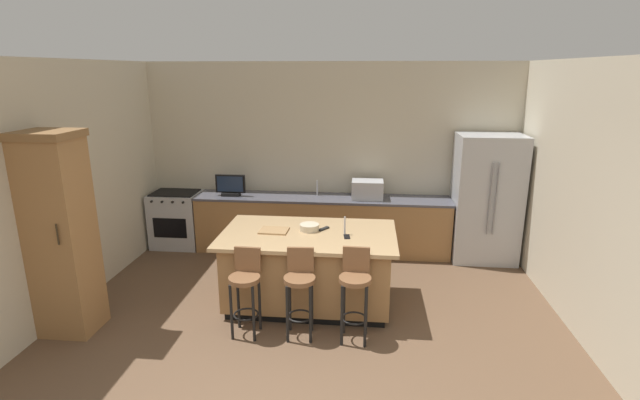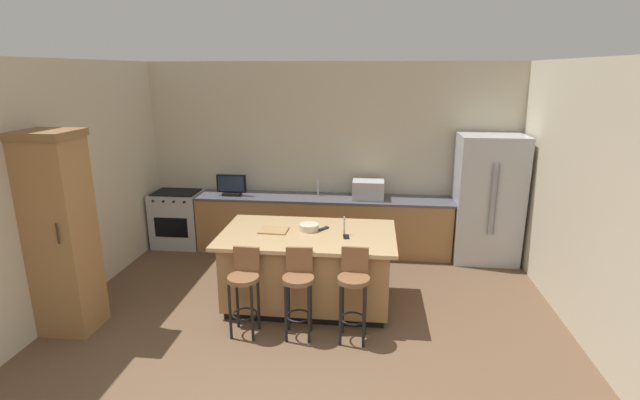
# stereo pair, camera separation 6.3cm
# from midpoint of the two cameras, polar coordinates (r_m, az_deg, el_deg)

# --- Properties ---
(wall_back) EXTENTS (6.36, 0.12, 2.95)m
(wall_back) POSITION_cam_midpoint_polar(r_m,az_deg,el_deg) (7.61, 1.54, 5.30)
(wall_back) COLOR beige
(wall_back) RESTS_ON ground_plane
(wall_left) EXTENTS (0.12, 4.80, 2.95)m
(wall_left) POSITION_cam_midpoint_polar(r_m,az_deg,el_deg) (6.52, -27.45, 1.81)
(wall_left) COLOR beige
(wall_left) RESTS_ON ground_plane
(wall_right) EXTENTS (0.12, 4.80, 2.95)m
(wall_right) POSITION_cam_midpoint_polar(r_m,az_deg,el_deg) (5.92, 29.60, 0.27)
(wall_right) COLOR beige
(wall_right) RESTS_ON ground_plane
(counter_back) EXTENTS (4.00, 0.62, 0.90)m
(counter_back) POSITION_cam_midpoint_polar(r_m,az_deg,el_deg) (7.50, 0.57, -2.95)
(counter_back) COLOR #9E7042
(counter_back) RESTS_ON ground_plane
(kitchen_island) EXTENTS (2.10, 1.26, 0.93)m
(kitchen_island) POSITION_cam_midpoint_polar(r_m,az_deg,el_deg) (5.84, -1.14, -8.22)
(kitchen_island) COLOR black
(kitchen_island) RESTS_ON ground_plane
(refrigerator) EXTENTS (0.95, 0.76, 1.92)m
(refrigerator) POSITION_cam_midpoint_polar(r_m,az_deg,el_deg) (7.48, 19.84, 0.13)
(refrigerator) COLOR #B7BABF
(refrigerator) RESTS_ON ground_plane
(range_oven) EXTENTS (0.77, 0.63, 0.92)m
(range_oven) POSITION_cam_midpoint_polar(r_m,az_deg,el_deg) (8.09, -16.58, -2.18)
(range_oven) COLOR #B7BABF
(range_oven) RESTS_ON ground_plane
(cabinet_tower) EXTENTS (0.65, 0.55, 2.24)m
(cabinet_tower) POSITION_cam_midpoint_polar(r_m,az_deg,el_deg) (5.77, -28.83, -3.26)
(cabinet_tower) COLOR #9E7042
(cabinet_tower) RESTS_ON ground_plane
(microwave) EXTENTS (0.48, 0.36, 0.28)m
(microwave) POSITION_cam_midpoint_polar(r_m,az_deg,el_deg) (7.30, 6.11, 1.27)
(microwave) COLOR #B7BABF
(microwave) RESTS_ON counter_back
(tv_monitor) EXTENTS (0.47, 0.16, 0.34)m
(tv_monitor) POSITION_cam_midpoint_polar(r_m,az_deg,el_deg) (7.57, -10.45, 1.69)
(tv_monitor) COLOR black
(tv_monitor) RESTS_ON counter_back
(sink_faucet_back) EXTENTS (0.02, 0.02, 0.24)m
(sink_faucet_back) POSITION_cam_midpoint_polar(r_m,az_deg,el_deg) (7.45, 0.01, 1.46)
(sink_faucet_back) COLOR #B2B2B7
(sink_faucet_back) RESTS_ON counter_back
(sink_faucet_island) EXTENTS (0.02, 0.02, 0.22)m
(sink_faucet_island) POSITION_cam_midpoint_polar(r_m,az_deg,el_deg) (5.60, 3.27, -3.11)
(sink_faucet_island) COLOR #B2B2B7
(sink_faucet_island) RESTS_ON kitchen_island
(bar_stool_left) EXTENTS (0.34, 0.34, 0.97)m
(bar_stool_left) POSITION_cam_midpoint_polar(r_m,az_deg,el_deg) (5.24, -8.80, -10.06)
(bar_stool_left) COLOR brown
(bar_stool_left) RESTS_ON ground_plane
(bar_stool_center) EXTENTS (0.34, 0.35, 0.98)m
(bar_stool_center) POSITION_cam_midpoint_polar(r_m,az_deg,el_deg) (5.13, -2.26, -10.31)
(bar_stool_center) COLOR brown
(bar_stool_center) RESTS_ON ground_plane
(bar_stool_right) EXTENTS (0.34, 0.34, 1.02)m
(bar_stool_right) POSITION_cam_midpoint_polar(r_m,az_deg,el_deg) (5.07, 4.47, -10.42)
(bar_stool_right) COLOR brown
(bar_stool_right) RESTS_ON ground_plane
(fruit_bowl) EXTENTS (0.24, 0.24, 0.08)m
(fruit_bowl) POSITION_cam_midpoint_polar(r_m,az_deg,el_deg) (5.75, -1.04, -3.32)
(fruit_bowl) COLOR beige
(fruit_bowl) RESTS_ON kitchen_island
(cell_phone) EXTENTS (0.09, 0.16, 0.01)m
(cell_phone) POSITION_cam_midpoint_polar(r_m,az_deg,el_deg) (5.55, 3.51, -4.47)
(cell_phone) COLOR black
(cell_phone) RESTS_ON kitchen_island
(tv_remote) EXTENTS (0.13, 0.16, 0.02)m
(tv_remote) POSITION_cam_midpoint_polar(r_m,az_deg,el_deg) (5.79, 0.70, -3.51)
(tv_remote) COLOR black
(tv_remote) RESTS_ON kitchen_island
(cutting_board) EXTENTS (0.35, 0.28, 0.02)m
(cutting_board) POSITION_cam_midpoint_polar(r_m,az_deg,el_deg) (5.76, -5.35, -3.68)
(cutting_board) COLOR #A87F51
(cutting_board) RESTS_ON kitchen_island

